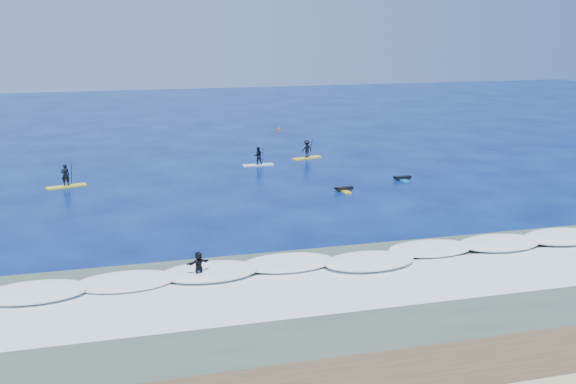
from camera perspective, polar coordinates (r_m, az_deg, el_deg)
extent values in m
plane|color=#030B41|center=(42.25, 0.70, -1.56)|extent=(160.00, 160.00, 0.00)
cube|color=#442E20|center=(23.79, 14.85, -15.93)|extent=(90.00, 5.00, 0.08)
cube|color=#374C3B|center=(29.77, 7.82, -8.98)|extent=(90.00, 13.00, 0.01)
cube|color=white|center=(33.22, 5.22, -6.31)|extent=(40.00, 6.00, 0.30)
cube|color=silver|center=(30.62, 7.11, -8.26)|extent=(34.00, 5.00, 0.02)
cube|color=#CFC916|center=(50.70, -19.10, 0.47)|extent=(2.96, 1.47, 0.10)
imported|color=black|center=(50.50, -19.18, 1.43)|extent=(0.69, 0.54, 1.65)
cylinder|color=black|center=(50.59, -18.70, 1.43)|extent=(0.22, 0.65, 1.92)
cube|color=black|center=(50.80, -18.62, 0.43)|extent=(0.11, 0.03, 0.29)
cube|color=silver|center=(55.16, -2.68, 2.42)|extent=(2.64, 0.66, 0.09)
imported|color=black|center=(54.99, -2.69, 3.23)|extent=(0.74, 0.58, 1.52)
cylinder|color=black|center=(55.08, -2.28, 3.20)|extent=(0.04, 0.61, 1.77)
cube|color=black|center=(55.26, -2.27, 2.35)|extent=(0.11, 0.03, 0.26)
cube|color=yellow|center=(57.95, 1.67, 3.04)|extent=(2.84, 1.45, 0.09)
imported|color=black|center=(57.78, 1.68, 3.86)|extent=(1.15, 0.86, 1.59)
cylinder|color=black|center=(58.01, 2.02, 3.84)|extent=(0.22, 0.62, 1.85)
cube|color=black|center=(58.19, 2.01, 3.00)|extent=(0.11, 0.03, 0.28)
cube|color=yellow|center=(46.93, 4.93, 0.13)|extent=(0.71, 1.93, 0.09)
cube|color=black|center=(46.93, 5.04, 0.32)|extent=(1.33, 0.49, 0.22)
sphere|color=black|center=(46.60, 4.23, 0.35)|extent=(0.22, 0.22, 0.22)
cube|color=#1764AE|center=(50.78, 10.07, 1.10)|extent=(0.59, 1.93, 0.09)
cube|color=black|center=(50.79, 10.17, 1.28)|extent=(1.34, 0.40, 0.22)
sphere|color=black|center=(50.44, 9.41, 1.32)|extent=(0.22, 0.22, 0.22)
cube|color=silver|center=(31.09, -7.91, -7.53)|extent=(1.92, 1.00, 0.10)
imported|color=black|center=(30.84, -7.95, -6.38)|extent=(1.21, 0.67, 1.24)
cylinder|color=#FE5F16|center=(71.72, -0.81, 5.50)|extent=(0.27, 0.27, 0.43)
cone|color=#FE5F16|center=(71.67, -0.81, 5.75)|extent=(0.19, 0.19, 0.21)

